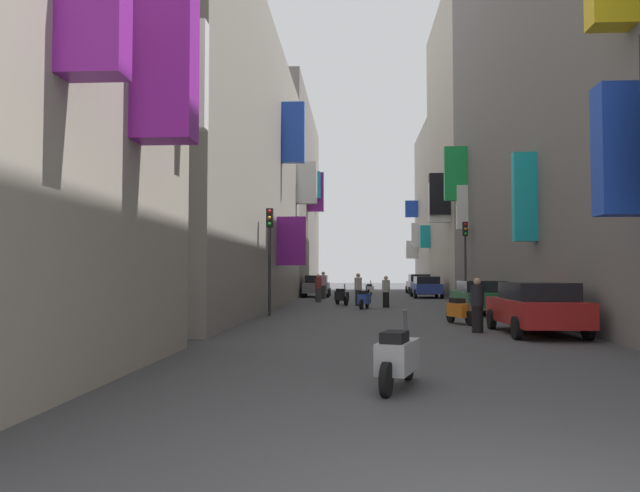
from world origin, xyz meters
The scene contains 23 objects.
ground_plane centered at (0.00, 30.00, 0.00)m, with size 140.00×140.00×0.00m, color #424244.
building_left_mid_b centered at (-7.99, 24.49, 6.76)m, with size 7.39×26.14×13.51m.
building_left_mid_c centered at (-7.99, 48.77, 7.97)m, with size 7.31×22.46×15.94m.
building_right_mid_a centered at (7.99, 29.35, 10.60)m, with size 7.25×10.53×21.22m.
building_right_mid_b centered at (7.99, 41.66, 10.67)m, with size 7.37×14.11×21.38m.
building_right_mid_c centered at (7.99, 54.37, 7.55)m, with size 7.23×11.27×15.10m.
parked_car_grey centered at (-3.95, 39.63, 0.79)m, with size 1.91×4.18×1.52m.
parked_car_blue centered at (3.66, 38.42, 0.76)m, with size 1.93×4.22×1.45m.
parked_car_red centered at (3.79, 13.20, 0.76)m, with size 1.96×4.43×1.43m.
parked_car_green centered at (4.00, 21.80, 0.73)m, with size 2.01×4.38×1.37m.
parked_car_silver centered at (3.98, 46.40, 0.82)m, with size 1.91×4.28×1.58m.
scooter_orange centered at (2.26, 16.48, 0.46)m, with size 0.75×1.75×1.13m.
scooter_blue centered at (-0.77, 25.09, 0.46)m, with size 0.67×1.85×1.13m.
scooter_black centered at (-1.92, 28.54, 0.46)m, with size 0.80×1.81×1.13m.
scooter_white centered at (-0.09, 42.64, 0.46)m, with size 0.61×1.98×1.13m.
scooter_silver centered at (-0.57, 4.99, 0.46)m, with size 0.76×1.88×1.13m.
pedestrian_crossing centered at (2.27, 13.59, 0.77)m, with size 0.54×0.54×1.55m.
pedestrian_near_left centered at (0.31, 26.27, 0.77)m, with size 0.38×0.38×1.55m.
pedestrian_near_right centered at (-3.27, 35.91, 0.89)m, with size 0.38×0.38×1.77m.
pedestrian_mid_street centered at (-3.34, 31.50, 0.80)m, with size 0.48×0.48×1.62m.
pedestrian_far_away centered at (-1.05, 27.70, 0.83)m, with size 0.53×0.53×1.68m.
traffic_light_near_corner centered at (-4.56, 19.85, 2.89)m, with size 0.26×0.34×4.23m.
traffic_light_far_corner centered at (4.59, 28.55, 2.98)m, with size 0.26×0.34×4.38m.
Camera 1 is at (-1.20, -4.23, 1.70)m, focal length 34.67 mm.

